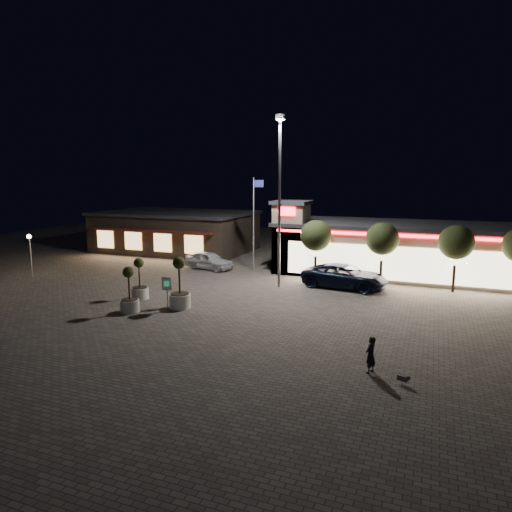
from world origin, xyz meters
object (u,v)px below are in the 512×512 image
at_px(pickup_truck, 345,276).
at_px(valet_sign, 167,286).
at_px(pedestrian, 371,355).
at_px(planter_mid, 129,298).
at_px(planter_left, 140,286).
at_px(white_sedan, 209,260).

height_order(pickup_truck, valet_sign, valet_sign).
distance_m(pedestrian, planter_mid, 15.12).
relative_size(pedestrian, planter_left, 0.56).
bearing_deg(planter_left, planter_mid, -65.80).
xyz_separation_m(pickup_truck, white_sedan, (-12.44, 2.46, -0.08)).
xyz_separation_m(pickup_truck, planter_mid, (-10.93, -10.89, 0.00)).
xyz_separation_m(planter_left, planter_mid, (1.25, -2.79, 0.00)).
distance_m(pedestrian, planter_left, 17.16).
height_order(pickup_truck, planter_left, planter_left).
relative_size(pickup_truck, valet_sign, 3.22).
xyz_separation_m(planter_mid, valet_sign, (1.55, 1.73, 0.49)).
bearing_deg(planter_left, valet_sign, -20.79).
bearing_deg(valet_sign, planter_left, 159.21).
xyz_separation_m(pickup_truck, pedestrian, (3.76, -14.43, -0.08)).
bearing_deg(pickup_truck, valet_sign, 141.46).
bearing_deg(pickup_truck, planter_mid, 142.02).
distance_m(pickup_truck, pedestrian, 14.91).
relative_size(pickup_truck, planter_mid, 2.22).
relative_size(planter_mid, valet_sign, 1.45).
xyz_separation_m(white_sedan, valet_sign, (3.06, -11.63, 0.57)).
bearing_deg(pedestrian, valet_sign, -86.18).
bearing_deg(valet_sign, pickup_truck, 44.33).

